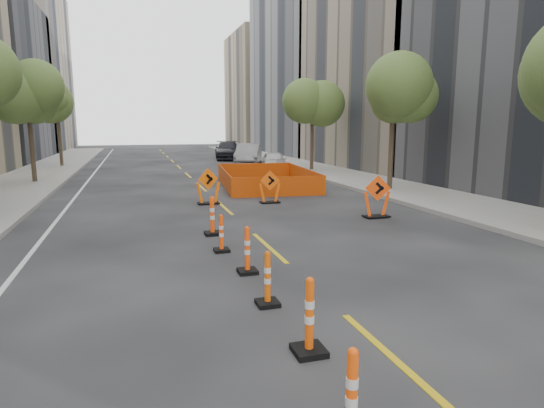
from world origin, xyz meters
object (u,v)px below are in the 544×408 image
object	(u,v)px
channelizer_2	(309,316)
channelizer_4	(247,250)
parked_car_near	(274,161)
chevron_sign_right	(377,197)
channelizer_5	(221,233)
chevron_sign_center	(270,187)
channelizer_1	(352,397)
parked_car_mid	(249,154)
channelizer_3	(268,278)
chevron_sign_left	(208,186)
parked_car_far	(228,150)
channelizer_6	(212,216)

from	to	relation	value
channelizer_2	channelizer_4	world-z (taller)	channelizer_2
parked_car_near	chevron_sign_right	bearing A→B (deg)	-84.44
channelizer_5	chevron_sign_right	size ratio (longest dim) A/B	0.65
chevron_sign_center	channelizer_1	bearing A→B (deg)	-93.83
channelizer_5	parked_car_mid	xyz separation A→B (m)	(6.76, 24.30, 0.36)
channelizer_3	chevron_sign_left	distance (m)	10.68
parked_car_near	channelizer_2	bearing A→B (deg)	-95.61
channelizer_4	parked_car_far	bearing A→B (deg)	79.23
channelizer_6	chevron_sign_center	bearing A→B (deg)	56.38
channelizer_2	chevron_sign_right	size ratio (longest dim) A/B	0.76
channelizer_2	chevron_sign_center	size ratio (longest dim) A/B	0.84
channelizer_2	channelizer_4	xyz separation A→B (m)	(0.02, 3.64, -0.04)
channelizer_5	chevron_sign_left	distance (m)	7.07
parked_car_mid	channelizer_4	bearing A→B (deg)	-84.38
channelizer_2	parked_car_near	xyz separation A→B (m)	(7.10, 24.64, 0.12)
channelizer_1	chevron_sign_center	xyz separation A→B (m)	(3.30, 13.82, 0.15)
chevron_sign_center	parked_car_far	size ratio (longest dim) A/B	0.23
chevron_sign_center	channelizer_4	bearing A→B (deg)	-100.15
channelizer_3	channelizer_2	bearing A→B (deg)	-87.96
chevron_sign_center	parked_car_near	world-z (taller)	parked_car_near
parked_car_mid	parked_car_far	size ratio (longest dim) A/B	0.89
channelizer_3	parked_car_mid	bearing A→B (deg)	76.66
parked_car_mid	channelizer_5	bearing A→B (deg)	-85.87
parked_car_near	channelizer_1	bearing A→B (deg)	-95.11
chevron_sign_left	parked_car_near	xyz separation A→B (m)	(6.51, 12.16, -0.05)
parked_car_mid	channelizer_1	bearing A→B (deg)	-82.54
chevron_sign_right	channelizer_2	bearing A→B (deg)	-108.00
channelizer_3	chevron_sign_center	distance (m)	10.64
parked_car_far	parked_car_near	bearing A→B (deg)	-76.68
channelizer_6	chevron_sign_right	size ratio (longest dim) A/B	0.78
channelizer_5	parked_car_far	xyz separation A→B (m)	(6.39, 30.61, 0.35)
channelizer_1	channelizer_6	bearing A→B (deg)	89.02
channelizer_4	channelizer_6	world-z (taller)	channelizer_6
chevron_sign_left	parked_car_mid	size ratio (longest dim) A/B	0.29
channelizer_1	chevron_sign_center	size ratio (longest dim) A/B	0.78
channelizer_5	channelizer_2	bearing A→B (deg)	-87.91
channelizer_5	channelizer_6	xyz separation A→B (m)	(0.08, 1.82, 0.09)
parked_car_far	channelizer_5	bearing A→B (deg)	-93.04
parked_car_mid	chevron_sign_right	bearing A→B (deg)	-72.65
channelizer_1	parked_car_mid	size ratio (longest dim) A/B	0.20
chevron_sign_left	chevron_sign_right	xyz separation A→B (m)	(5.09, -4.35, 0.00)
chevron_sign_right	parked_car_far	bearing A→B (deg)	105.92
channelizer_3	channelizer_1	bearing A→B (deg)	-93.34
channelizer_4	parked_car_mid	distance (m)	26.93
chevron_sign_left	parked_car_mid	bearing A→B (deg)	52.56
chevron_sign_right	parked_car_far	xyz separation A→B (m)	(0.51, 27.94, 0.10)
channelizer_6	chevron_sign_left	size ratio (longest dim) A/B	0.78
channelizer_2	channelizer_6	bearing A→B (deg)	90.96
channelizer_6	chevron_sign_center	size ratio (longest dim) A/B	0.85
channelizer_6	chevron_sign_left	xyz separation A→B (m)	(0.71, 5.21, 0.16)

